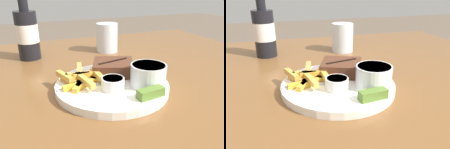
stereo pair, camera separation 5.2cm
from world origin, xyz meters
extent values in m
cube|color=brown|center=(0.00, 0.00, 0.70)|extent=(1.28, 1.14, 0.04)
cylinder|color=brown|center=(0.58, 0.51, 0.34)|extent=(0.06, 0.06, 0.68)
cylinder|color=white|center=(0.00, 0.00, 0.73)|extent=(0.27, 0.27, 0.01)
cylinder|color=white|center=(0.00, 0.00, 0.74)|extent=(0.27, 0.27, 0.00)
cube|color=#512D1E|center=(0.03, 0.05, 0.76)|extent=(0.13, 0.13, 0.03)
cube|color=black|center=(0.03, 0.05, 0.78)|extent=(0.09, 0.02, 0.00)
cube|color=gold|center=(-0.06, 0.03, 0.76)|extent=(0.06, 0.02, 0.01)
cube|color=gold|center=(-0.09, 0.03, 0.75)|extent=(0.05, 0.06, 0.01)
cube|color=gold|center=(-0.03, 0.02, 0.76)|extent=(0.01, 0.07, 0.01)
cube|color=gold|center=(-0.11, 0.04, 0.76)|extent=(0.03, 0.07, 0.01)
cube|color=gold|center=(-0.03, 0.04, 0.75)|extent=(0.07, 0.05, 0.01)
cube|color=gold|center=(-0.07, 0.00, 0.76)|extent=(0.03, 0.08, 0.01)
cube|color=gold|center=(-0.08, 0.00, 0.75)|extent=(0.04, 0.06, 0.01)
cube|color=gold|center=(-0.05, 0.01, 0.75)|extent=(0.08, 0.05, 0.01)
cube|color=gold|center=(-0.09, 0.00, 0.75)|extent=(0.07, 0.02, 0.01)
cube|color=gold|center=(-0.04, 0.02, 0.75)|extent=(0.05, 0.05, 0.01)
cube|color=gold|center=(-0.07, 0.02, 0.75)|extent=(0.04, 0.05, 0.01)
cube|color=gold|center=(-0.07, 0.03, 0.76)|extent=(0.06, 0.02, 0.01)
cube|color=gold|center=(-0.03, 0.02, 0.75)|extent=(0.07, 0.03, 0.01)
cube|color=#E59348|center=(-0.06, 0.07, 0.76)|extent=(0.03, 0.08, 0.01)
cylinder|color=white|center=(0.07, -0.05, 0.77)|extent=(0.08, 0.08, 0.05)
cylinder|color=beige|center=(0.07, -0.05, 0.79)|extent=(0.08, 0.08, 0.01)
cylinder|color=silver|center=(-0.01, -0.04, 0.76)|extent=(0.05, 0.05, 0.03)
cylinder|color=#B22319|center=(-0.01, -0.04, 0.77)|extent=(0.05, 0.05, 0.01)
cube|color=#567A2D|center=(0.05, -0.10, 0.75)|extent=(0.06, 0.03, 0.02)
cube|color=#B7B7BC|center=(-0.08, 0.00, 0.74)|extent=(0.10, 0.01, 0.00)
cube|color=#B7B7BC|center=(-0.01, 0.00, 0.74)|extent=(0.03, 0.00, 0.00)
cube|color=#B7B7BC|center=(-0.01, 0.00, 0.74)|extent=(0.03, 0.00, 0.00)
cube|color=#B7B7BC|center=(-0.01, 0.00, 0.74)|extent=(0.03, 0.00, 0.00)
cube|color=#B7B7BC|center=(0.00, 0.07, 0.74)|extent=(0.03, 0.11, 0.00)
cube|color=black|center=(-0.01, -0.01, 0.75)|extent=(0.02, 0.06, 0.01)
cylinder|color=black|center=(-0.17, 0.33, 0.80)|extent=(0.07, 0.07, 0.16)
cylinder|color=silver|center=(-0.17, 0.33, 0.81)|extent=(0.07, 0.07, 0.06)
cylinder|color=silver|center=(0.11, 0.31, 0.78)|extent=(0.08, 0.08, 0.10)
camera|label=1|loc=(-0.18, -0.44, 0.96)|focal=35.00mm
camera|label=2|loc=(-0.13, -0.46, 0.96)|focal=35.00mm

